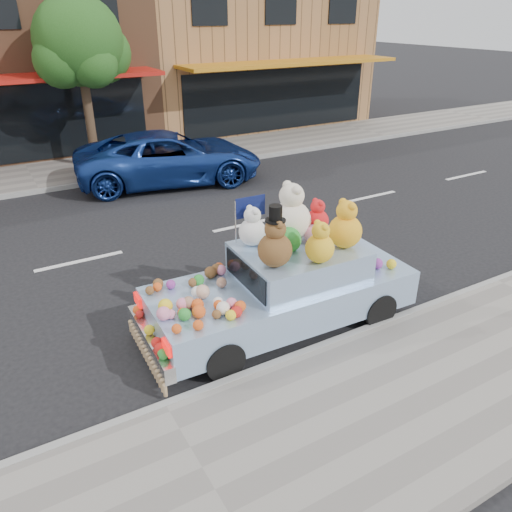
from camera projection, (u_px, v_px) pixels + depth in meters
ground at (80, 261)px, 10.44m from camera, size 120.00×120.00×0.00m
near_sidewalk at (215, 493)px, 5.37m from camera, size 60.00×3.00×0.12m
far_sidewalk at (32, 177)px, 15.45m from camera, size 60.00×3.00×0.12m
near_kerb at (165, 407)px, 6.53m from camera, size 60.00×0.12×0.13m
far_kerb at (40, 191)px, 14.29m from camera, size 60.00×0.12×0.13m
storefront_right at (233, 36)px, 22.59m from camera, size 10.00×9.80×7.30m
street_tree at (80, 49)px, 14.79m from camera, size 3.00×2.70×5.22m
car_blue at (170, 158)px, 14.90m from camera, size 5.88×3.62×1.52m
art_car at (284, 280)px, 8.03m from camera, size 4.54×1.92×2.31m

